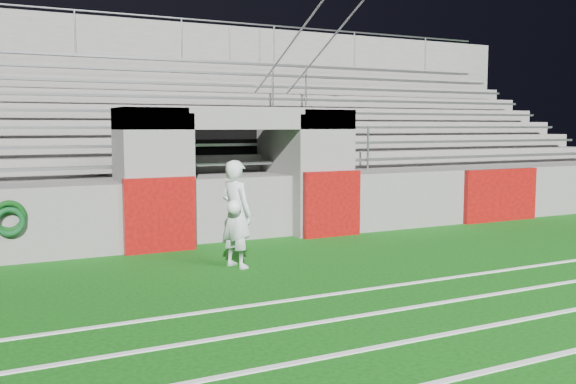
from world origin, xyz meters
TOP-DOWN VIEW (x-y plane):
  - ground at (0.00, 0.00)m, footprint 90.00×90.00m
  - stadium_structure at (0.00, 7.97)m, footprint 26.00×8.48m
  - goalkeeper_with_ball at (-1.06, 1.16)m, footprint 0.59×0.73m
  - hose_coil at (-4.29, 2.93)m, footprint 0.55×0.15m

SIDE VIEW (x-z plane):
  - ground at x=0.00m, z-range 0.00..0.00m
  - hose_coil at x=-4.29m, z-range 0.47..1.07m
  - goalkeeper_with_ball at x=-1.06m, z-range 0.00..1.73m
  - stadium_structure at x=0.00m, z-range -1.22..4.20m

